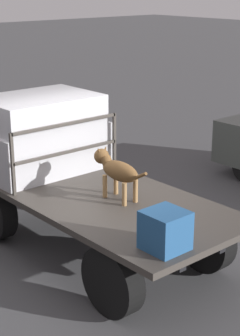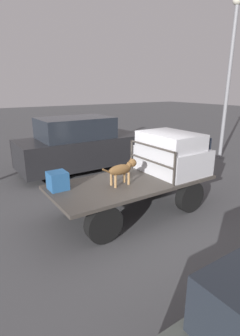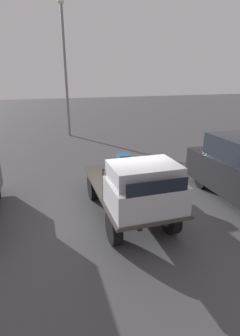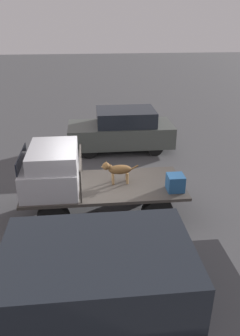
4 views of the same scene
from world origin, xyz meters
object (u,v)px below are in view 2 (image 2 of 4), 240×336
object	(u,v)px
dog	(123,169)
cargo_crate	(58,181)
light_pole_near	(230,64)
flatbed_truck	(132,190)
parked_pickup_far	(80,145)

from	to	relation	value
dog	cargo_crate	size ratio (longest dim) A/B	2.37
light_pole_near	flatbed_truck	bearing A→B (deg)	-161.53
dog	cargo_crate	distance (m)	1.54
cargo_crate	parked_pickup_far	distance (m)	4.22
flatbed_truck	cargo_crate	size ratio (longest dim) A/B	10.01
cargo_crate	light_pole_near	bearing A→B (deg)	11.76
flatbed_truck	cargo_crate	world-z (taller)	cargo_crate
dog	cargo_crate	world-z (taller)	dog
dog	light_pole_near	world-z (taller)	light_pole_near
parked_pickup_far	light_pole_near	bearing A→B (deg)	-20.99
flatbed_truck	parked_pickup_far	size ratio (longest dim) A/B	0.87
flatbed_truck	parked_pickup_far	distance (m)	4.08
dog	flatbed_truck	bearing A→B (deg)	2.54
parked_pickup_far	dog	bearing A→B (deg)	-106.02
dog	parked_pickup_far	bearing A→B (deg)	67.76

